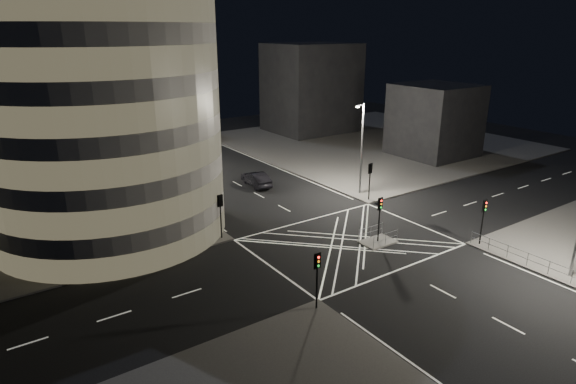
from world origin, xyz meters
TOP-DOWN VIEW (x-y plane):
  - ground at (0.00, 0.00)m, footprint 120.00×120.00m
  - sidewalk_far_right at (29.00, 27.00)m, footprint 42.00×42.00m
  - central_island at (2.00, -1.50)m, footprint 3.00×2.00m
  - office_tower_curved at (-20.74, 18.74)m, footprint 30.00×29.00m
  - building_right_far at (26.00, 40.00)m, footprint 14.00×12.00m
  - building_right_near at (30.00, 16.00)m, footprint 10.00×10.00m
  - building_far_end at (-4.00, 58.00)m, footprint 18.00×8.00m
  - tree_a at (-10.50, 9.00)m, footprint 5.02×5.02m
  - tree_b at (-10.50, 15.00)m, footprint 4.12×4.12m
  - tree_c at (-10.50, 21.00)m, footprint 3.73×3.73m
  - tree_d at (-10.50, 27.00)m, footprint 4.34×4.34m
  - tree_e at (-10.50, 33.00)m, footprint 3.74×3.74m
  - traffic_signal_fl at (-8.80, 6.80)m, footprint 0.55×0.22m
  - traffic_signal_nl at (-8.80, -6.80)m, footprint 0.55×0.22m
  - traffic_signal_fr at (8.80, 6.80)m, footprint 0.55×0.22m
  - traffic_signal_nr at (8.80, -6.80)m, footprint 0.55×0.22m
  - traffic_signal_island at (2.00, -1.50)m, footprint 0.55×0.22m
  - street_lamp_left_near at (-9.44, 12.00)m, footprint 1.25×0.25m
  - street_lamp_left_far at (-9.44, 30.00)m, footprint 1.25×0.25m
  - street_lamp_right_far at (9.44, 9.00)m, footprint 1.25×0.25m
  - railing_near_right at (8.30, -12.15)m, footprint 0.06×11.70m
  - railing_island_south at (2.00, -2.40)m, footprint 2.80×0.06m
  - railing_island_north at (2.00, -0.60)m, footprint 2.80×0.06m
  - sedan at (1.50, 18.08)m, footprint 2.27×5.25m

SIDE VIEW (x-z plane):
  - ground at x=0.00m, z-range 0.00..0.00m
  - sidewalk_far_right at x=29.00m, z-range 0.00..0.15m
  - central_island at x=2.00m, z-range 0.00..0.15m
  - railing_near_right at x=8.30m, z-range 0.15..1.25m
  - railing_island_south at x=2.00m, z-range 0.15..1.25m
  - railing_island_north at x=2.00m, z-range 0.15..1.25m
  - sedan at x=1.50m, z-range 0.00..1.68m
  - traffic_signal_fl at x=-8.80m, z-range 0.91..4.91m
  - traffic_signal_nl at x=-8.80m, z-range 0.91..4.91m
  - traffic_signal_fr at x=8.80m, z-range 0.91..4.91m
  - traffic_signal_nr at x=8.80m, z-range 0.91..4.91m
  - traffic_signal_island at x=2.00m, z-range 0.91..4.91m
  - tree_e at x=-10.50m, z-range 1.09..7.31m
  - tree_a at x=-10.50m, z-range 0.91..8.21m
  - tree_c at x=-10.50m, z-range 1.29..7.91m
  - building_right_near at x=30.00m, z-range 0.15..10.15m
  - tree_d at x=-10.50m, z-range 1.41..8.96m
  - tree_b at x=-10.50m, z-range 1.50..8.97m
  - street_lamp_left_near at x=-9.44m, z-range 0.54..10.54m
  - street_lamp_left_far at x=-9.44m, z-range 0.54..10.54m
  - street_lamp_right_far at x=9.44m, z-range 0.54..10.54m
  - building_right_far at x=26.00m, z-range 0.15..15.15m
  - building_far_end at x=-4.00m, z-range 0.00..18.00m
  - office_tower_curved at x=-20.74m, z-range -0.95..26.25m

